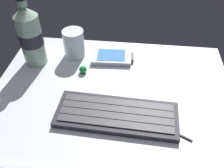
{
  "coord_description": "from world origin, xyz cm",
  "views": [
    {
      "loc": [
        5.13,
        -44.83,
        45.43
      ],
      "look_at": [
        0.0,
        0.0,
        3.0
      ],
      "focal_mm": 38.66,
      "sensor_mm": 36.0,
      "label": 1
    }
  ],
  "objects_px": {
    "juice_cup": "(74,44)",
    "water_bottle": "(30,36)",
    "stylus_pen": "(172,131)",
    "handheld_device": "(112,57)",
    "keyboard": "(117,115)",
    "trackball_mouse": "(83,69)"
  },
  "relations": [
    {
      "from": "juice_cup",
      "to": "trackball_mouse",
      "type": "height_order",
      "value": "juice_cup"
    },
    {
      "from": "keyboard",
      "to": "juice_cup",
      "type": "distance_m",
      "value": 0.28
    },
    {
      "from": "trackball_mouse",
      "to": "keyboard",
      "type": "bearing_deg",
      "value": -53.58
    },
    {
      "from": "keyboard",
      "to": "handheld_device",
      "type": "xyz_separation_m",
      "value": [
        -0.04,
        0.23,
        -0.0
      ]
    },
    {
      "from": "keyboard",
      "to": "water_bottle",
      "type": "bearing_deg",
      "value": 144.44
    },
    {
      "from": "keyboard",
      "to": "water_bottle",
      "type": "relative_size",
      "value": 1.41
    },
    {
      "from": "juice_cup",
      "to": "water_bottle",
      "type": "relative_size",
      "value": 0.41
    },
    {
      "from": "keyboard",
      "to": "handheld_device",
      "type": "height_order",
      "value": "keyboard"
    },
    {
      "from": "keyboard",
      "to": "handheld_device",
      "type": "relative_size",
      "value": 2.24
    },
    {
      "from": "handheld_device",
      "to": "stylus_pen",
      "type": "relative_size",
      "value": 1.38
    },
    {
      "from": "keyboard",
      "to": "trackball_mouse",
      "type": "xyz_separation_m",
      "value": [
        -0.11,
        0.15,
        0.0
      ]
    },
    {
      "from": "trackball_mouse",
      "to": "stylus_pen",
      "type": "xyz_separation_m",
      "value": [
        0.24,
        -0.18,
        -0.01
      ]
    },
    {
      "from": "water_bottle",
      "to": "trackball_mouse",
      "type": "bearing_deg",
      "value": -13.28
    },
    {
      "from": "juice_cup",
      "to": "stylus_pen",
      "type": "xyz_separation_m",
      "value": [
        0.28,
        -0.26,
        -0.04
      ]
    },
    {
      "from": "keyboard",
      "to": "water_bottle",
      "type": "distance_m",
      "value": 0.33
    },
    {
      "from": "keyboard",
      "to": "handheld_device",
      "type": "distance_m",
      "value": 0.23
    },
    {
      "from": "keyboard",
      "to": "stylus_pen",
      "type": "distance_m",
      "value": 0.13
    },
    {
      "from": "handheld_device",
      "to": "water_bottle",
      "type": "xyz_separation_m",
      "value": [
        -0.23,
        -0.04,
        0.08
      ]
    },
    {
      "from": "juice_cup",
      "to": "stylus_pen",
      "type": "bearing_deg",
      "value": -42.8
    },
    {
      "from": "juice_cup",
      "to": "stylus_pen",
      "type": "relative_size",
      "value": 0.89
    },
    {
      "from": "handheld_device",
      "to": "stylus_pen",
      "type": "height_order",
      "value": "handheld_device"
    },
    {
      "from": "handheld_device",
      "to": "water_bottle",
      "type": "relative_size",
      "value": 0.63
    }
  ]
}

